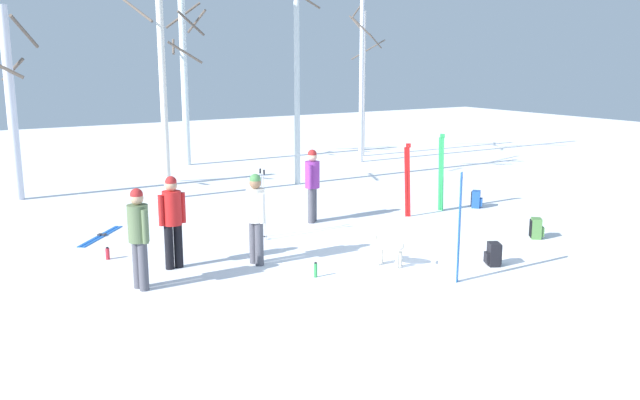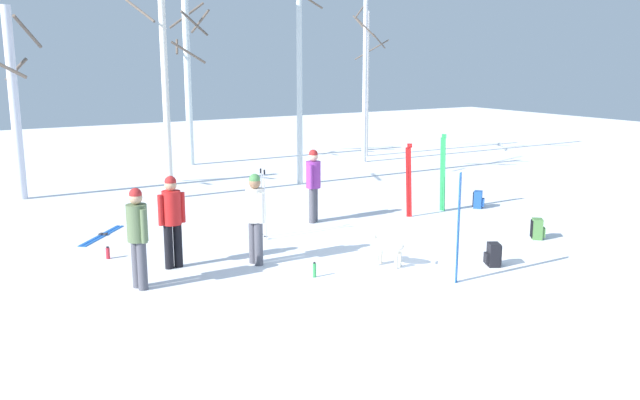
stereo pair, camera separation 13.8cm
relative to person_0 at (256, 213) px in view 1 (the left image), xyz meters
The scene contains 22 objects.
ground_plane 2.95m from the person_0, 38.66° to the right, with size 60.00×60.00×0.00m, color white.
person_0 is the anchor object (origin of this frame).
person_1 3.47m from the person_0, 41.34° to the left, with size 0.40×0.39×1.72m.
person_2 2.27m from the person_0, behind, with size 0.34×0.51×1.72m.
person_3 1.51m from the person_0, 157.31° to the left, with size 0.52×0.34×1.72m.
dog 2.50m from the person_0, 33.79° to the right, with size 0.49×0.81×0.57m.
ski_pair_planted_0 6.22m from the person_0, 15.52° to the left, with size 0.10×0.16×1.94m.
ski_pair_planted_1 3.70m from the person_0, 47.72° to the right, with size 0.12×0.09×1.92m.
ski_pair_planted_2 5.08m from the person_0, 17.91° to the left, with size 0.18×0.11×1.79m.
ski_pair_lying_0 4.19m from the person_0, 118.81° to the left, with size 1.29×1.46×0.05m.
ski_poles_0 1.83m from the person_0, 59.09° to the left, with size 0.07×0.28×1.50m.
backpack_0 4.47m from the person_0, 32.94° to the right, with size 0.34×0.32×0.44m.
backpack_1 7.17m from the person_0, 11.37° to the left, with size 0.34×0.35×0.44m.
backpack_2 6.14m from the person_0, 14.13° to the right, with size 0.35×0.34×0.44m.
water_bottle_0 3.03m from the person_0, 142.17° to the left, with size 0.08×0.08×0.24m.
water_bottle_1 1.59m from the person_0, 66.69° to the right, with size 0.06×0.06×0.28m.
birch_tree_0 9.28m from the person_0, 108.01° to the left, with size 1.52×1.30×5.12m.
birch_tree_1 7.40m from the person_0, 84.50° to the left, with size 1.53×1.29×8.16m.
birch_tree_2 12.67m from the person_0, 74.77° to the left, with size 1.56×1.58×6.23m.
birch_tree_3 8.54m from the person_0, 54.73° to the left, with size 1.19×1.37×6.91m.
birch_tree_4 13.32m from the person_0, 46.21° to the left, with size 1.44×1.23×7.99m.
birch_tree_5 14.59m from the person_0, 46.84° to the left, with size 1.38×1.64×5.48m.
Camera 1 is at (-7.61, -9.28, 3.80)m, focal length 38.25 mm.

